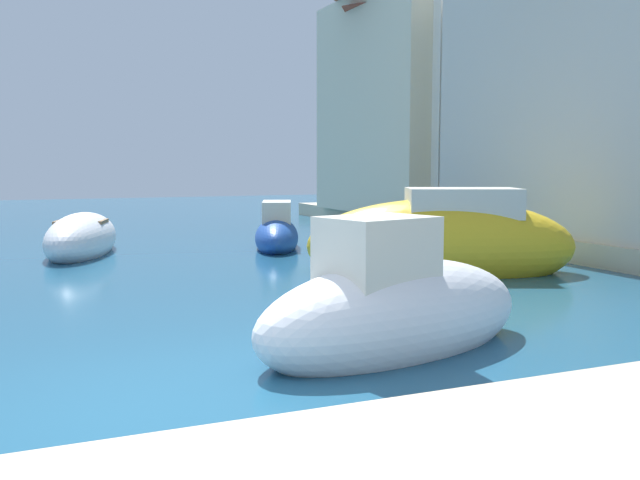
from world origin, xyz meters
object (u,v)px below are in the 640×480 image
(moored_boat_1, at_px, (82,239))
(moored_boat_8, at_px, (277,234))
(waterfront_building_far, at_px, (438,100))
(moored_boat_2, at_px, (394,312))
(waterfront_building_annex, at_px, (440,88))
(moored_boat_3, at_px, (442,243))

(moored_boat_1, distance_m, moored_boat_8, 4.82)
(moored_boat_1, bearing_deg, waterfront_building_far, -54.86)
(moored_boat_2, bearing_deg, waterfront_building_annex, 40.78)
(waterfront_building_annex, xyz_separation_m, waterfront_building_far, (0.00, 0.16, -0.40))
(moored_boat_3, bearing_deg, waterfront_building_annex, -98.29)
(moored_boat_2, distance_m, moored_boat_8, 10.33)
(moored_boat_2, relative_size, waterfront_building_annex, 0.48)
(waterfront_building_annex, bearing_deg, waterfront_building_far, 90.00)
(moored_boat_3, distance_m, waterfront_building_annex, 12.60)
(moored_boat_8, height_order, waterfront_building_far, waterfront_building_far)
(moored_boat_2, relative_size, waterfront_building_far, 0.48)
(moored_boat_1, xyz_separation_m, waterfront_building_annex, (12.71, 4.02, 4.53))
(moored_boat_8, xyz_separation_m, waterfront_building_far, (7.95, 4.95, 4.12))
(moored_boat_8, bearing_deg, waterfront_building_annex, 141.80)
(moored_boat_8, bearing_deg, waterfront_building_far, 142.66)
(moored_boat_3, bearing_deg, moored_boat_2, 75.98)
(moored_boat_2, height_order, moored_boat_3, moored_boat_3)
(moored_boat_1, height_order, waterfront_building_annex, waterfront_building_annex)
(moored_boat_1, bearing_deg, moored_boat_3, -116.19)
(moored_boat_3, distance_m, moored_boat_8, 5.50)
(moored_boat_8, distance_m, waterfront_building_annex, 10.32)
(moored_boat_3, bearing_deg, moored_boat_1, -19.25)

